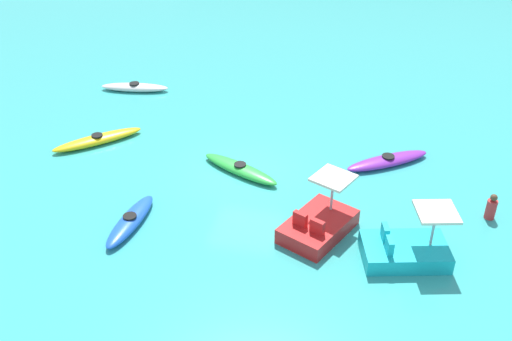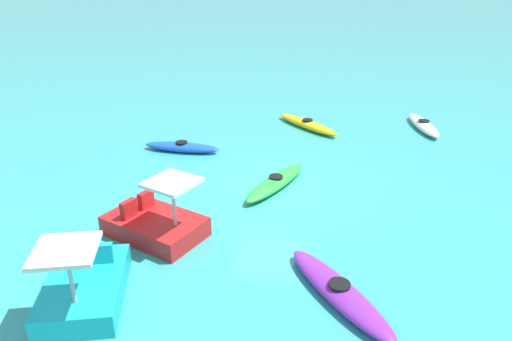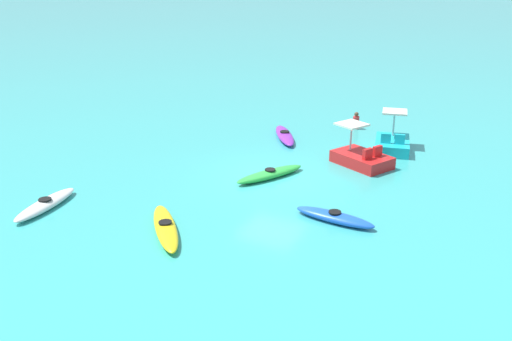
# 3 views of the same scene
# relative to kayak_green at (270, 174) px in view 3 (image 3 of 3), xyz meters

# --- Properties ---
(ground_plane) EXTENTS (600.00, 600.00, 0.00)m
(ground_plane) POSITION_rel_kayak_green_xyz_m (0.19, 0.00, -0.16)
(ground_plane) COLOR #38ADA8
(kayak_green) EXTENTS (3.17, 2.01, 0.37)m
(kayak_green) POSITION_rel_kayak_green_xyz_m (0.00, 0.00, 0.00)
(kayak_green) COLOR green
(kayak_green) RESTS_ON ground_plane
(kayak_blue) EXTENTS (0.91, 2.86, 0.37)m
(kayak_blue) POSITION_rel_kayak_green_xyz_m (-2.61, -3.65, 0.00)
(kayak_blue) COLOR blue
(kayak_blue) RESTS_ON ground_plane
(kayak_purple) EXTENTS (3.12, 2.43, 0.37)m
(kayak_purple) POSITION_rel_kayak_green_xyz_m (5.06, 1.67, 0.00)
(kayak_purple) COLOR purple
(kayak_purple) RESTS_ON ground_plane
(kayak_yellow) EXTENTS (2.99, 2.84, 0.37)m
(kayak_yellow) POSITION_rel_kayak_green_xyz_m (-5.81, 0.90, -0.00)
(kayak_yellow) COLOR yellow
(kayak_yellow) RESTS_ON ground_plane
(kayak_white) EXTENTS (3.11, 1.09, 0.37)m
(kayak_white) POSITION_rel_kayak_green_xyz_m (-6.25, 5.71, 0.00)
(kayak_white) COLOR white
(kayak_white) RESTS_ON ground_plane
(pedal_boat_red) EXTENTS (2.39, 2.81, 1.68)m
(pedal_boat_red) POSITION_rel_kayak_green_xyz_m (3.11, -2.80, 0.17)
(pedal_boat_red) COLOR red
(pedal_boat_red) RESTS_ON ground_plane
(pedal_boat_cyan) EXTENTS (2.69, 2.02, 1.68)m
(pedal_boat_cyan) POSITION_rel_kayak_green_xyz_m (5.68, -3.45, 0.17)
(pedal_boat_cyan) COLOR #19B7C6
(pedal_boat_cyan) RESTS_ON ground_plane
(person_near_shore) EXTENTS (0.44, 0.44, 0.88)m
(person_near_shore) POSITION_rel_kayak_green_xyz_m (8.29, -0.90, 0.22)
(person_near_shore) COLOR red
(person_near_shore) RESTS_ON ground_plane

